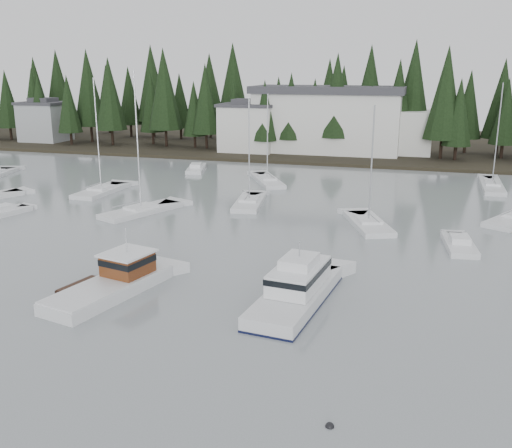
{
  "coord_description": "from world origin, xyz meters",
  "views": [
    {
      "loc": [
        11.11,
        -14.42,
        14.38
      ],
      "look_at": [
        -1.18,
        26.93,
        2.5
      ],
      "focal_mm": 40.0,
      "sensor_mm": 36.0,
      "label": 1
    }
  ],
  "objects_px": {
    "sailboat_5": "(267,182)",
    "harbor_inn": "(340,120)",
    "sailboat_11": "(141,212)",
    "runabout_0": "(4,214)",
    "house_far_west": "(45,121)",
    "runabout_1": "(459,246)",
    "runabout_3": "(196,170)",
    "sailboat_7": "(492,187)",
    "sailboat_0": "(102,192)",
    "sailboat_3": "(249,204)",
    "lobster_boat_brown": "(113,285)",
    "cabin_cruiser_center": "(297,292)",
    "house_west": "(248,127)",
    "sailboat_9": "(368,226)"
  },
  "relations": [
    {
      "from": "sailboat_5",
      "to": "harbor_inn",
      "type": "bearing_deg",
      "value": -39.8
    },
    {
      "from": "sailboat_11",
      "to": "runabout_0",
      "type": "relative_size",
      "value": 2.55
    },
    {
      "from": "harbor_inn",
      "to": "house_far_west",
      "type": "bearing_deg",
      "value": -178.65
    },
    {
      "from": "runabout_1",
      "to": "runabout_3",
      "type": "height_order",
      "value": "same"
    },
    {
      "from": "sailboat_7",
      "to": "sailboat_0",
      "type": "bearing_deg",
      "value": 110.82
    },
    {
      "from": "sailboat_3",
      "to": "runabout_1",
      "type": "distance_m",
      "value": 23.27
    },
    {
      "from": "lobster_boat_brown",
      "to": "cabin_cruiser_center",
      "type": "relative_size",
      "value": 0.91
    },
    {
      "from": "sailboat_0",
      "to": "runabout_3",
      "type": "xyz_separation_m",
      "value": [
        5.01,
        17.19,
        0.06
      ]
    },
    {
      "from": "sailboat_3",
      "to": "runabout_0",
      "type": "height_order",
      "value": "sailboat_3"
    },
    {
      "from": "house_far_west",
      "to": "runabout_1",
      "type": "distance_m",
      "value": 88.49
    },
    {
      "from": "sailboat_7",
      "to": "sailboat_11",
      "type": "height_order",
      "value": "sailboat_11"
    },
    {
      "from": "sailboat_5",
      "to": "runabout_1",
      "type": "xyz_separation_m",
      "value": [
        22.61,
        -22.25,
        0.07
      ]
    },
    {
      "from": "house_west",
      "to": "sailboat_5",
      "type": "xyz_separation_m",
      "value": [
        9.82,
        -23.42,
        -4.6
      ]
    },
    {
      "from": "cabin_cruiser_center",
      "to": "runabout_3",
      "type": "height_order",
      "value": "cabin_cruiser_center"
    },
    {
      "from": "house_west",
      "to": "sailboat_3",
      "type": "xyz_separation_m",
      "value": [
        11.27,
        -35.97,
        -4.59
      ]
    },
    {
      "from": "cabin_cruiser_center",
      "to": "sailboat_11",
      "type": "relative_size",
      "value": 0.73
    },
    {
      "from": "sailboat_3",
      "to": "house_west",
      "type": "bearing_deg",
      "value": 8.9
    },
    {
      "from": "runabout_3",
      "to": "sailboat_7",
      "type": "bearing_deg",
      "value": -106.39
    },
    {
      "from": "sailboat_0",
      "to": "sailboat_11",
      "type": "height_order",
      "value": "sailboat_11"
    },
    {
      "from": "cabin_cruiser_center",
      "to": "runabout_3",
      "type": "bearing_deg",
      "value": 36.02
    },
    {
      "from": "sailboat_0",
      "to": "runabout_0",
      "type": "height_order",
      "value": "sailboat_0"
    },
    {
      "from": "sailboat_0",
      "to": "sailboat_9",
      "type": "height_order",
      "value": "sailboat_0"
    },
    {
      "from": "sailboat_7",
      "to": "runabout_1",
      "type": "distance_m",
      "value": 27.5
    },
    {
      "from": "cabin_cruiser_center",
      "to": "sailboat_5",
      "type": "relative_size",
      "value": 0.92
    },
    {
      "from": "harbor_inn",
      "to": "sailboat_0",
      "type": "relative_size",
      "value": 2.13
    },
    {
      "from": "house_far_west",
      "to": "sailboat_5",
      "type": "bearing_deg",
      "value": -26.13
    },
    {
      "from": "sailboat_0",
      "to": "cabin_cruiser_center",
      "type": "bearing_deg",
      "value": -129.68
    },
    {
      "from": "sailboat_3",
      "to": "runabout_1",
      "type": "height_order",
      "value": "sailboat_3"
    },
    {
      "from": "house_west",
      "to": "sailboat_11",
      "type": "height_order",
      "value": "sailboat_11"
    },
    {
      "from": "house_far_west",
      "to": "sailboat_9",
      "type": "height_order",
      "value": "sailboat_9"
    },
    {
      "from": "sailboat_0",
      "to": "house_west",
      "type": "bearing_deg",
      "value": -10.77
    },
    {
      "from": "lobster_boat_brown",
      "to": "sailboat_11",
      "type": "xyz_separation_m",
      "value": [
        -8.29,
        19.8,
        -0.45
      ]
    },
    {
      "from": "sailboat_9",
      "to": "sailboat_11",
      "type": "height_order",
      "value": "sailboat_11"
    },
    {
      "from": "sailboat_0",
      "to": "sailboat_3",
      "type": "bearing_deg",
      "value": -91.42
    },
    {
      "from": "lobster_boat_brown",
      "to": "sailboat_9",
      "type": "height_order",
      "value": "sailboat_9"
    },
    {
      "from": "harbor_inn",
      "to": "sailboat_11",
      "type": "height_order",
      "value": "sailboat_11"
    },
    {
      "from": "harbor_inn",
      "to": "sailboat_3",
      "type": "bearing_deg",
      "value": -95.48
    },
    {
      "from": "house_west",
      "to": "runabout_1",
      "type": "distance_m",
      "value": 56.19
    },
    {
      "from": "house_west",
      "to": "sailboat_5",
      "type": "height_order",
      "value": "sailboat_5"
    },
    {
      "from": "house_far_west",
      "to": "runabout_3",
      "type": "xyz_separation_m",
      "value": [
        39.64,
        -19.97,
        -4.27
      ]
    },
    {
      "from": "sailboat_3",
      "to": "sailboat_7",
      "type": "height_order",
      "value": "sailboat_7"
    },
    {
      "from": "sailboat_11",
      "to": "runabout_1",
      "type": "bearing_deg",
      "value": -73.5
    },
    {
      "from": "house_west",
      "to": "sailboat_0",
      "type": "bearing_deg",
      "value": -101.83
    },
    {
      "from": "sailboat_0",
      "to": "runabout_1",
      "type": "xyz_separation_m",
      "value": [
        39.79,
        -10.5,
        0.06
      ]
    },
    {
      "from": "lobster_boat_brown",
      "to": "sailboat_0",
      "type": "height_order",
      "value": "sailboat_0"
    },
    {
      "from": "sailboat_5",
      "to": "runabout_0",
      "type": "xyz_separation_m",
      "value": [
        -21.03,
        -23.87,
        0.07
      ]
    },
    {
      "from": "house_far_west",
      "to": "sailboat_11",
      "type": "height_order",
      "value": "sailboat_11"
    },
    {
      "from": "house_west",
      "to": "runabout_3",
      "type": "relative_size",
      "value": 1.32
    },
    {
      "from": "sailboat_5",
      "to": "sailboat_9",
      "type": "distance_m",
      "value": 23.02
    },
    {
      "from": "house_far_west",
      "to": "sailboat_11",
      "type": "relative_size",
      "value": 0.58
    }
  ]
}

